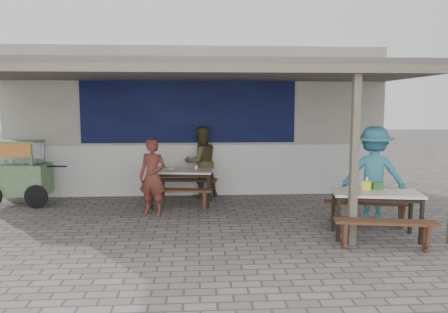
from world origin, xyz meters
name	(u,v)px	position (x,y,z in m)	size (l,w,h in m)	color
ground	(199,230)	(0.00, 0.00, 0.00)	(60.00, 60.00, 0.00)	slate
back_wall	(197,122)	(0.00, 3.58, 1.72)	(9.00, 1.28, 3.50)	#BAB7A7
warung_roof	(198,73)	(0.02, 0.90, 2.71)	(9.00, 4.21, 2.81)	#635A55
table_left	(182,174)	(-0.34, 1.99, 0.67)	(1.38, 0.88, 0.75)	silver
bench_left_street	(178,195)	(-0.42, 1.39, 0.33)	(1.43, 0.46, 0.45)	brown
bench_left_wall	(186,184)	(-0.26, 2.59, 0.33)	(1.43, 0.46, 0.45)	brown
table_right	(376,197)	(2.84, -0.60, 0.67)	(1.46, 0.90, 0.75)	silver
bench_right_street	(385,228)	(2.73, -1.22, 0.34)	(1.49, 0.54, 0.45)	brown
bench_right_wall	(367,208)	(2.95, 0.02, 0.34)	(1.49, 0.54, 0.45)	brown
vendor_cart	(19,170)	(-3.81, 2.17, 0.75)	(1.77, 0.80, 1.38)	#7A9B67
patron_street_side	(153,177)	(-0.89, 1.15, 0.75)	(0.55, 0.36, 1.50)	brown
patron_wall_side	(201,162)	(0.08, 2.75, 0.82)	(0.80, 0.62, 1.64)	brown
patron_right_table	(374,175)	(3.18, 0.33, 0.88)	(1.13, 0.65, 1.75)	teal
tissue_box	(367,185)	(2.76, -0.39, 0.82)	(0.14, 0.14, 0.14)	#EFF729
donation_box	(377,186)	(2.94, -0.38, 0.81)	(0.17, 0.11, 0.11)	#2E6832
condiment_jar	(196,167)	(-0.04, 2.13, 0.79)	(0.07, 0.07, 0.08)	silver
condiment_bowl	(171,168)	(-0.59, 2.11, 0.77)	(0.20, 0.20, 0.05)	white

